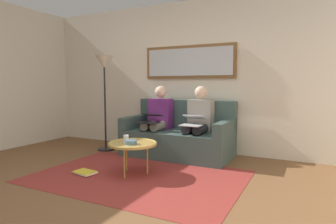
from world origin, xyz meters
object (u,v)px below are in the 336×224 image
(person_left, at_px, (199,120))
(framed_mirror, at_px, (189,62))
(magazine_stack, at_px, (86,172))
(person_right, at_px, (158,118))
(cup, at_px, (126,138))
(bowl, at_px, (131,142))
(laptop_silver, at_px, (193,121))
(laptop_black, at_px, (151,118))
(standing_lamp, at_px, (104,72))
(coffee_table, at_px, (133,144))
(couch, at_px, (179,136))

(person_left, bearing_deg, framed_mirror, -51.72)
(person_left, bearing_deg, magazine_stack, 53.88)
(person_right, bearing_deg, magazine_stack, 77.60)
(framed_mirror, xyz_separation_m, cup, (0.23, 1.58, -1.09))
(bowl, xyz_separation_m, person_right, (0.27, -1.22, 0.17))
(cup, distance_m, laptop_silver, 1.08)
(person_right, height_order, magazine_stack, person_right)
(laptop_silver, height_order, magazine_stack, laptop_silver)
(laptop_black, distance_m, standing_lamp, 1.21)
(framed_mirror, bearing_deg, coffee_table, 86.05)
(cup, bearing_deg, standing_lamp, -40.50)
(laptop_silver, bearing_deg, framed_mirror, -62.64)
(laptop_silver, bearing_deg, bowl, 65.53)
(magazine_stack, xyz_separation_m, standing_lamp, (0.64, -1.22, 1.35))
(couch, height_order, framed_mirror, framed_mirror)
(framed_mirror, distance_m, coffee_table, 1.98)
(bowl, bearing_deg, person_right, -77.42)
(coffee_table, bearing_deg, person_right, -77.74)
(cup, xyz_separation_m, magazine_stack, (0.44, 0.29, -0.44))
(laptop_black, xyz_separation_m, magazine_stack, (0.31, 1.17, -0.61))
(cup, distance_m, laptop_black, 0.90)
(laptop_silver, height_order, person_right, person_right)
(magazine_stack, bearing_deg, couch, -114.37)
(framed_mirror, xyz_separation_m, bowl, (0.09, 1.68, -1.11))
(laptop_silver, bearing_deg, person_left, -90.00)
(coffee_table, xyz_separation_m, bowl, (-0.02, 0.08, 0.04))
(framed_mirror, bearing_deg, cup, 81.70)
(couch, bearing_deg, person_right, 10.65)
(cup, bearing_deg, framed_mirror, -98.30)
(couch, xyz_separation_m, cup, (0.23, 1.19, 0.14))
(person_right, bearing_deg, cup, 96.62)
(standing_lamp, bearing_deg, person_left, -173.22)
(framed_mirror, height_order, person_left, framed_mirror)
(cup, height_order, person_left, person_left)
(bowl, distance_m, person_left, 1.32)
(couch, xyz_separation_m, magazine_stack, (0.67, 1.48, -0.29))
(framed_mirror, distance_m, magazine_stack, 2.51)
(person_left, bearing_deg, coffee_table, 67.68)
(framed_mirror, xyz_separation_m, magazine_stack, (0.67, 1.87, -1.53))
(couch, xyz_separation_m, standing_lamp, (1.31, 0.27, 1.06))
(framed_mirror, relative_size, cup, 18.37)
(laptop_black, height_order, standing_lamp, standing_lamp)
(framed_mirror, height_order, person_right, framed_mirror)
(cup, height_order, person_right, person_right)
(cup, relative_size, bowl, 0.58)
(bowl, xyz_separation_m, laptop_black, (0.27, -0.98, 0.19))
(coffee_table, xyz_separation_m, standing_lamp, (1.20, -0.95, 0.97))
(coffee_table, relative_size, standing_lamp, 0.38)
(cup, bearing_deg, magazine_stack, 33.55)
(couch, height_order, laptop_silver, couch)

